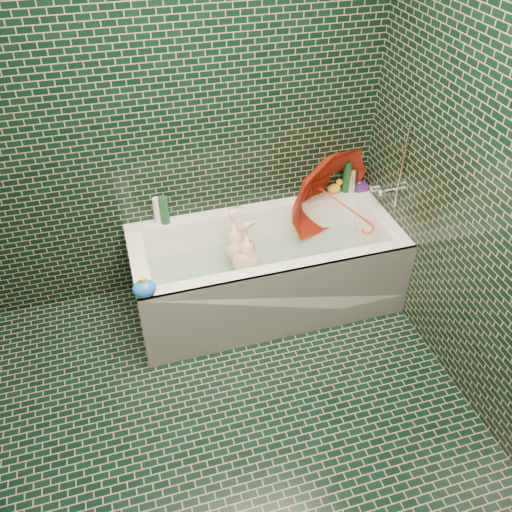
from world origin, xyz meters
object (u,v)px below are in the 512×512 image
object	(u,v)px
umbrella	(342,204)
bathtub	(266,278)
child	(246,271)
bath_toy	(144,288)
rubber_duck	(335,187)

from	to	relation	value
umbrella	bathtub	bearing A→B (deg)	170.73
child	bath_toy	distance (m)	0.79
child	umbrella	world-z (taller)	umbrella
bathtub	rubber_duck	size ratio (longest dim) A/B	13.98
child	rubber_duck	bearing A→B (deg)	102.61
bathtub	umbrella	xyz separation A→B (m)	(0.55, 0.12, 0.41)
bathtub	child	bearing A→B (deg)	-179.29
bathtub	child	xyz separation A→B (m)	(-0.14, -0.00, 0.10)
child	rubber_duck	xyz separation A→B (m)	(0.75, 0.36, 0.28)
umbrella	rubber_duck	world-z (taller)	umbrella
bathtub	child	size ratio (longest dim) A/B	1.96
child	umbrella	size ratio (longest dim) A/B	1.29
umbrella	rubber_duck	size ratio (longest dim) A/B	5.52
bathtub	rubber_duck	bearing A→B (deg)	30.45
bath_toy	umbrella	bearing A→B (deg)	-3.25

